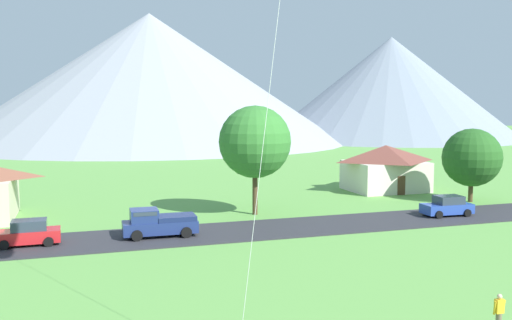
{
  "coord_description": "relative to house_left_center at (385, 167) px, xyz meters",
  "views": [
    {
      "loc": [
        -10.24,
        -10.06,
        9.31
      ],
      "look_at": [
        -1.89,
        15.95,
        6.63
      ],
      "focal_mm": 39.07,
      "sensor_mm": 36.0,
      "label": 1
    }
  ],
  "objects": [
    {
      "name": "parked_car_blue_mid_west",
      "position": [
        -2.54,
        -14.23,
        -1.72
      ],
      "size": [
        4.27,
        2.22,
        1.68
      ],
      "color": "#2847A8",
      "rests_on": "road_strip"
    },
    {
      "name": "parked_car_red_west_end",
      "position": [
        -35.35,
        -14.14,
        -1.72
      ],
      "size": [
        4.23,
        2.14,
        1.68
      ],
      "color": "red",
      "rests_on": "road_strip"
    },
    {
      "name": "watcher_person",
      "position": [
        -15.83,
        -35.4,
        -1.71
      ],
      "size": [
        0.56,
        0.24,
        1.68
      ],
      "color": "#70604C",
      "rests_on": "ground"
    },
    {
      "name": "mountain_central_ridge",
      "position": [
        -14.26,
        89.07,
        13.49
      ],
      "size": [
        97.1,
        97.1,
        32.15
      ],
      "primitive_type": "cone",
      "color": "#8E939E",
      "rests_on": "ground"
    },
    {
      "name": "mountain_west_ridge",
      "position": [
        51.99,
        84.92,
        11.57
      ],
      "size": [
        70.28,
        70.28,
        28.32
      ],
      "primitive_type": "cone",
      "color": "gray",
      "rests_on": "ground"
    },
    {
      "name": "road_strip",
      "position": [
        -21.75,
        -14.34,
        -2.55
      ],
      "size": [
        160.0,
        6.5,
        0.08
      ],
      "primitive_type": "cube",
      "color": "#2D2D33",
      "rests_on": "ground"
    },
    {
      "name": "house_left_center",
      "position": [
        0.0,
        0.0,
        0.0
      ],
      "size": [
        8.54,
        6.93,
        5.0
      ],
      "color": "beige",
      "rests_on": "ground"
    },
    {
      "name": "pickup_truck_navy_west_side",
      "position": [
        -26.77,
        -14.31,
        -1.53
      ],
      "size": [
        5.24,
        2.4,
        1.99
      ],
      "color": "navy",
      "rests_on": "road_strip"
    },
    {
      "name": "tree_center",
      "position": [
        -17.69,
        -8.45,
        3.64
      ],
      "size": [
        6.16,
        6.16,
        9.33
      ],
      "color": "#4C3823",
      "rests_on": "ground"
    },
    {
      "name": "tree_left_of_center",
      "position": [
        4.13,
        -8.85,
        1.73
      ],
      "size": [
        5.6,
        5.6,
        7.12
      ],
      "color": "#4C3823",
      "rests_on": "ground"
    }
  ]
}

